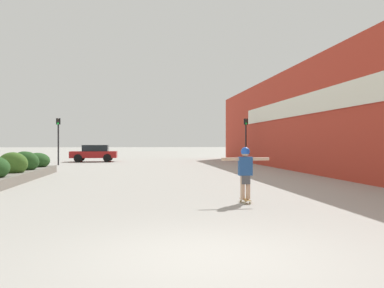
{
  "coord_description": "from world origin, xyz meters",
  "views": [
    {
      "loc": [
        -0.87,
        -6.01,
        1.62
      ],
      "look_at": [
        1.34,
        12.41,
        1.57
      ],
      "focal_mm": 40.0,
      "sensor_mm": 36.0,
      "label": 1
    }
  ],
  "objects_px": {
    "car_center_left": "(94,153)",
    "traffic_light_right": "(246,133)",
    "traffic_light_left": "(58,133)",
    "skateboard": "(245,200)",
    "skateboarder": "(245,168)"
  },
  "relations": [
    {
      "from": "traffic_light_right",
      "to": "traffic_light_left",
      "type": "bearing_deg",
      "value": 178.3
    },
    {
      "from": "skateboard",
      "to": "car_center_left",
      "type": "relative_size",
      "value": 0.16
    },
    {
      "from": "skateboarder",
      "to": "car_center_left",
      "type": "xyz_separation_m",
      "value": [
        -6.73,
        25.91,
        -0.19
      ]
    },
    {
      "from": "car_center_left",
      "to": "traffic_light_right",
      "type": "height_order",
      "value": "traffic_light_right"
    },
    {
      "from": "skateboarder",
      "to": "skateboard",
      "type": "bearing_deg",
      "value": 0.0
    },
    {
      "from": "skateboard",
      "to": "skateboarder",
      "type": "height_order",
      "value": "skateboarder"
    },
    {
      "from": "car_center_left",
      "to": "traffic_light_right",
      "type": "bearing_deg",
      "value": -115.78
    },
    {
      "from": "car_center_left",
      "to": "traffic_light_right",
      "type": "distance_m",
      "value": 13.2
    },
    {
      "from": "skateboard",
      "to": "skateboarder",
      "type": "distance_m",
      "value": 0.88
    },
    {
      "from": "car_center_left",
      "to": "traffic_light_left",
      "type": "height_order",
      "value": "traffic_light_left"
    },
    {
      "from": "skateboard",
      "to": "skateboarder",
      "type": "bearing_deg",
      "value": 0.0
    },
    {
      "from": "car_center_left",
      "to": "traffic_light_right",
      "type": "xyz_separation_m",
      "value": [
        11.8,
        -5.7,
        1.59
      ]
    },
    {
      "from": "traffic_light_right",
      "to": "car_center_left",
      "type": "bearing_deg",
      "value": 154.22
    },
    {
      "from": "traffic_light_left",
      "to": "traffic_light_right",
      "type": "xyz_separation_m",
      "value": [
        13.81,
        -0.41,
        0.03
      ]
    },
    {
      "from": "skateboard",
      "to": "traffic_light_left",
      "type": "bearing_deg",
      "value": 111.79
    }
  ]
}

